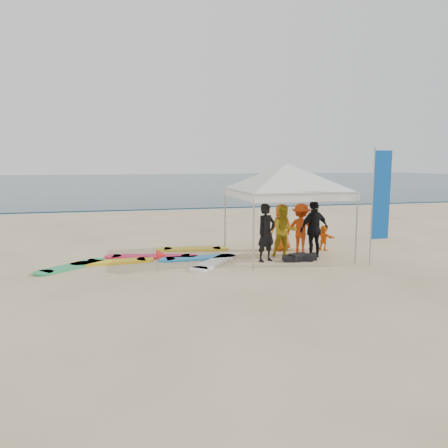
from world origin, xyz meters
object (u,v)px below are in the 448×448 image
person_black_a (266,233)px  person_yellow (284,231)px  person_orange_a (301,229)px  person_orange_b (282,227)px  person_black_b (314,229)px  surfboard_spread (159,259)px  person_seated (324,238)px  feather_flag (381,197)px  canopy_tent (287,163)px  marker_pennant (162,255)px

person_black_a → person_yellow: (0.79, 0.49, -0.06)m
person_orange_a → person_orange_b: 0.84m
person_black_b → surfboard_spread: bearing=-22.5°
person_black_b → person_black_a: bearing=-6.5°
person_orange_a → person_seated: 1.18m
person_black_b → feather_flag: size_ratio=0.53×
person_black_a → person_seated: 2.82m
canopy_tent → feather_flag: 3.07m
person_yellow → person_black_b: 0.96m
person_orange_a → canopy_tent: bearing=42.6°
marker_pennant → surfboard_spread: marker_pennant is taller
person_black_a → canopy_tent: canopy_tent is taller
person_orange_b → feather_flag: size_ratio=0.47×
feather_flag → person_yellow: bearing=141.3°
person_black_a → person_orange_a: person_black_a is taller
person_black_a → canopy_tent: (0.88, 0.62, 2.12)m
person_seated → marker_pennant: bearing=82.4°
person_black_a → surfboard_spread: bearing=140.0°
person_yellow → person_orange_b: person_yellow is taller
canopy_tent → surfboard_spread: bearing=174.1°
person_black_a → person_black_b: (1.70, 0.18, 0.02)m
person_black_b → canopy_tent: bearing=-40.5°
person_black_b → person_seated: (0.84, 0.96, -0.48)m
person_orange_b → person_orange_a: bearing=105.4°
person_yellow → feather_flag: 3.15m
person_yellow → canopy_tent: 2.18m
person_orange_a → surfboard_spread: 4.78m
person_seated → marker_pennant: size_ratio=1.39×
person_black_a → canopy_tent: size_ratio=0.39×
canopy_tent → feather_flag: bearing=-41.6°
person_orange_a → person_black_b: 0.61m
feather_flag → surfboard_spread: feather_flag is taller
person_orange_a → person_orange_b: (-0.40, 0.73, -0.03)m
person_yellow → person_black_b: (0.91, -0.31, 0.08)m
surfboard_spread → person_black_b: bearing=-9.9°
person_orange_a → canopy_tent: 2.26m
person_orange_a → feather_flag: (1.56, -2.07, 1.21)m
person_black_a → person_seated: bearing=2.1°
person_orange_b → marker_pennant: bearing=12.5°
person_seated → marker_pennant: (-5.84, -1.74, 0.05)m
person_orange_a → surfboard_spread: person_orange_a is taller
feather_flag → canopy_tent: bearing=138.4°
person_orange_b → feather_flag: 3.64m
person_black_a → feather_flag: size_ratio=0.52×
canopy_tent → person_black_b: bearing=-27.9°
person_yellow → canopy_tent: bearing=62.2°
surfboard_spread → person_seated: bearing=1.0°
person_black_b → canopy_tent: 2.29m
person_black_b → person_orange_a: bearing=-83.3°
person_yellow → person_orange_a: 0.75m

